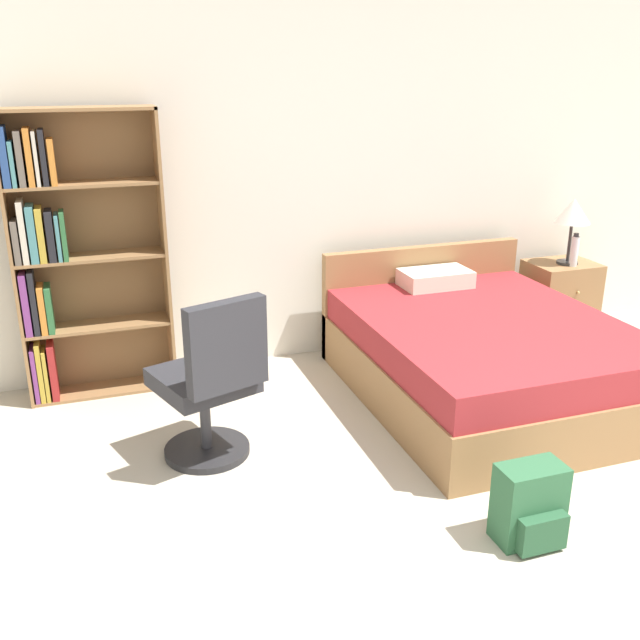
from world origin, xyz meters
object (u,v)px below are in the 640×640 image
bed (481,354)px  backpack_green (530,506)px  office_chair (211,384)px  water_bottle (574,251)px  table_lamp (573,213)px  nightstand (559,299)px  bookshelf (69,256)px

bed → backpack_green: 1.57m
office_chair → backpack_green: 1.73m
office_chair → water_bottle: office_chair is taller
table_lamp → backpack_green: bearing=-129.2°
bed → table_lamp: (1.18, 0.72, 0.72)m
table_lamp → office_chair: bearing=-161.6°
table_lamp → nightstand: bearing=110.1°
nightstand → backpack_green: (-1.76, -2.20, -0.12)m
office_chair → backpack_green: (1.24, -1.17, -0.28)m
bookshelf → table_lamp: bookshelf is taller
bookshelf → office_chair: bearing=-59.8°
bookshelf → nightstand: 3.72m
bed → nightstand: 1.39m
office_chair → water_bottle: 3.16m
office_chair → water_bottle: bearing=17.2°
water_bottle → backpack_green: (-1.77, -2.10, -0.55)m
water_bottle → backpack_green: bearing=-130.1°
bed → table_lamp: size_ratio=3.86×
office_chair → table_lamp: 3.22m
backpack_green → nightstand: bearing=51.3°
bookshelf → water_bottle: bookshelf is taller
nightstand → water_bottle: bearing=-85.4°
bed → table_lamp: 1.56m
nightstand → table_lamp: 0.70m
bookshelf → backpack_green: bearing=-50.6°
office_chair → table_lamp: table_lamp is taller
water_bottle → backpack_green: size_ratio=0.68×
office_chair → backpack_green: bearing=-43.5°
table_lamp → bookshelf: bearing=177.8°
bed → office_chair: bearing=-171.4°
nightstand → bed: bearing=-147.0°
bookshelf → office_chair: 1.40m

